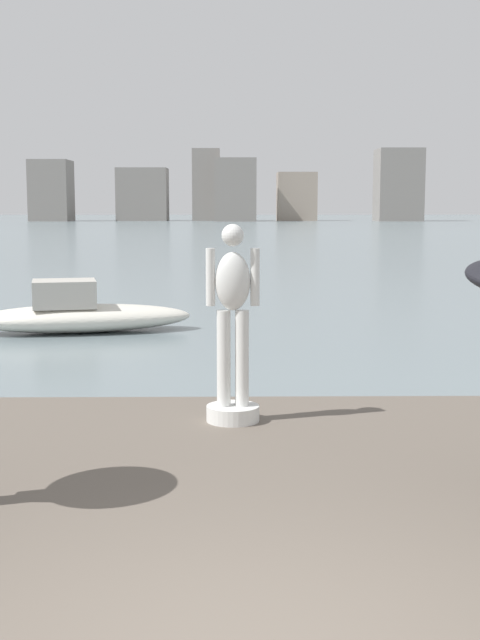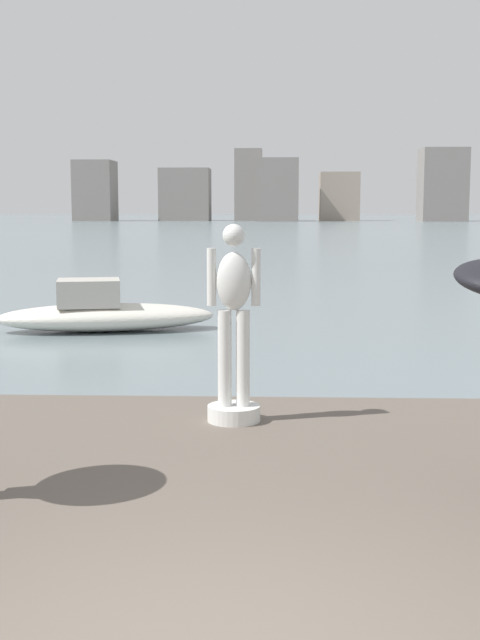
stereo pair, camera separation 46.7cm
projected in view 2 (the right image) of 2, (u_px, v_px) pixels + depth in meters
The scene contains 5 objects.
ground_plane at pixel (266, 259), 44.06m from camera, with size 400.00×400.00×0.00m, color slate.
pier at pixel (223, 570), 6.02m from camera, with size 7.83×9.23×0.40m, color #60564C.
statue_white_figure at pixel (234, 337), 9.26m from camera, with size 0.58×0.58×2.16m.
boat_mid at pixel (103, 313), 18.74m from camera, with size 4.97×2.39×1.15m.
distant_skyline at pixel (268, 190), 145.86m from camera, with size 66.21×11.18×12.32m.
Camera 2 is at (0.34, -4.11, 2.76)m, focal length 47.81 mm.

